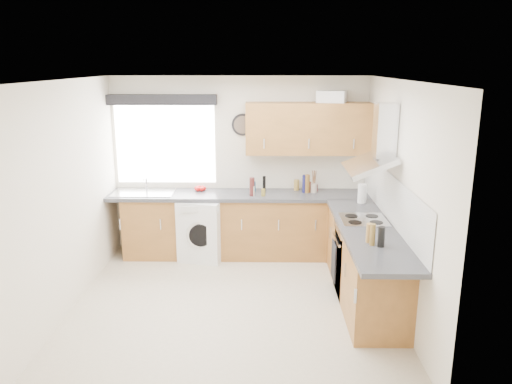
{
  "coord_description": "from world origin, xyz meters",
  "views": [
    {
      "loc": [
        0.34,
        -5.2,
        2.67
      ],
      "look_at": [
        0.25,
        0.85,
        1.1
      ],
      "focal_mm": 35.0,
      "sensor_mm": 36.0,
      "label": 1
    }
  ],
  "objects_px": {
    "oven": "(361,260)",
    "extractor_hood": "(377,147)",
    "upper_cabinets": "(308,128)",
    "washing_machine": "(203,228)"
  },
  "relations": [
    {
      "from": "upper_cabinets",
      "to": "oven",
      "type": "bearing_deg",
      "value": -67.46
    },
    {
      "from": "extractor_hood",
      "to": "upper_cabinets",
      "type": "relative_size",
      "value": 0.46
    },
    {
      "from": "oven",
      "to": "washing_machine",
      "type": "bearing_deg",
      "value": 151.17
    },
    {
      "from": "extractor_hood",
      "to": "upper_cabinets",
      "type": "height_order",
      "value": "upper_cabinets"
    },
    {
      "from": "washing_machine",
      "to": "oven",
      "type": "bearing_deg",
      "value": -16.54
    },
    {
      "from": "oven",
      "to": "upper_cabinets",
      "type": "xyz_separation_m",
      "value": [
        -0.55,
        1.32,
        1.38
      ]
    },
    {
      "from": "oven",
      "to": "extractor_hood",
      "type": "xyz_separation_m",
      "value": [
        0.1,
        -0.0,
        1.34
      ]
    },
    {
      "from": "oven",
      "to": "washing_machine",
      "type": "distance_m",
      "value": 2.28
    },
    {
      "from": "oven",
      "to": "upper_cabinets",
      "type": "distance_m",
      "value": 1.99
    },
    {
      "from": "upper_cabinets",
      "to": "washing_machine",
      "type": "bearing_deg",
      "value": -171.17
    }
  ]
}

